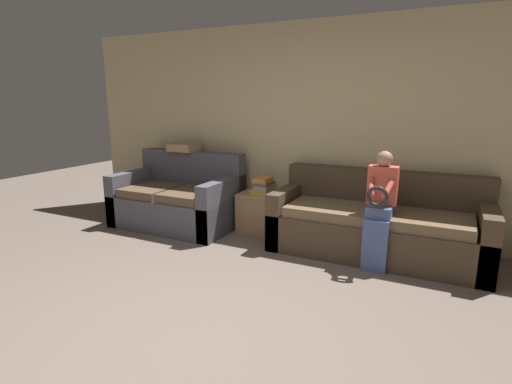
{
  "coord_description": "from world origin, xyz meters",
  "views": [
    {
      "loc": [
        1.46,
        -1.91,
        1.63
      ],
      "look_at": [
        -0.31,
        1.68,
        0.71
      ],
      "focal_mm": 28.0,
      "sensor_mm": 36.0,
      "label": 1
    }
  ],
  "objects_px": {
    "couch_main": "(377,226)",
    "book_stack": "(263,186)",
    "couch_side": "(179,201)",
    "throw_pillow": "(185,147)",
    "side_shelf": "(263,211)",
    "child_left_seated": "(380,206)"
  },
  "relations": [
    {
      "from": "couch_main",
      "to": "child_left_seated",
      "type": "height_order",
      "value": "child_left_seated"
    },
    {
      "from": "child_left_seated",
      "to": "throw_pillow",
      "type": "distance_m",
      "value": 2.8
    },
    {
      "from": "couch_side",
      "to": "throw_pillow",
      "type": "height_order",
      "value": "throw_pillow"
    },
    {
      "from": "book_stack",
      "to": "couch_side",
      "type": "bearing_deg",
      "value": -165.52
    },
    {
      "from": "couch_main",
      "to": "side_shelf",
      "type": "distance_m",
      "value": 1.45
    },
    {
      "from": "book_stack",
      "to": "couch_main",
      "type": "bearing_deg",
      "value": -7.1
    },
    {
      "from": "book_stack",
      "to": "throw_pillow",
      "type": "xyz_separation_m",
      "value": [
        -1.2,
        0.04,
        0.42
      ]
    },
    {
      "from": "couch_main",
      "to": "book_stack",
      "type": "distance_m",
      "value": 1.47
    },
    {
      "from": "couch_side",
      "to": "book_stack",
      "type": "xyz_separation_m",
      "value": [
        1.11,
        0.29,
        0.25
      ]
    },
    {
      "from": "couch_side",
      "to": "throw_pillow",
      "type": "relative_size",
      "value": 4.25
    },
    {
      "from": "couch_main",
      "to": "side_shelf",
      "type": "xyz_separation_m",
      "value": [
        -1.44,
        0.17,
        -0.06
      ]
    },
    {
      "from": "couch_side",
      "to": "throw_pillow",
      "type": "distance_m",
      "value": 0.75
    },
    {
      "from": "child_left_seated",
      "to": "side_shelf",
      "type": "relative_size",
      "value": 2.01
    },
    {
      "from": "side_shelf",
      "to": "book_stack",
      "type": "bearing_deg",
      "value": 113.86
    },
    {
      "from": "side_shelf",
      "to": "couch_side",
      "type": "bearing_deg",
      "value": -165.76
    },
    {
      "from": "couch_side",
      "to": "book_stack",
      "type": "distance_m",
      "value": 1.17
    },
    {
      "from": "child_left_seated",
      "to": "couch_side",
      "type": "bearing_deg",
      "value": 174.32
    },
    {
      "from": "couch_main",
      "to": "throw_pillow",
      "type": "height_order",
      "value": "throw_pillow"
    },
    {
      "from": "couch_side",
      "to": "side_shelf",
      "type": "bearing_deg",
      "value": 14.24
    },
    {
      "from": "side_shelf",
      "to": "book_stack",
      "type": "height_order",
      "value": "book_stack"
    },
    {
      "from": "couch_side",
      "to": "couch_main",
      "type": "bearing_deg",
      "value": 2.39
    },
    {
      "from": "couch_side",
      "to": "child_left_seated",
      "type": "relative_size",
      "value": 1.37
    }
  ]
}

